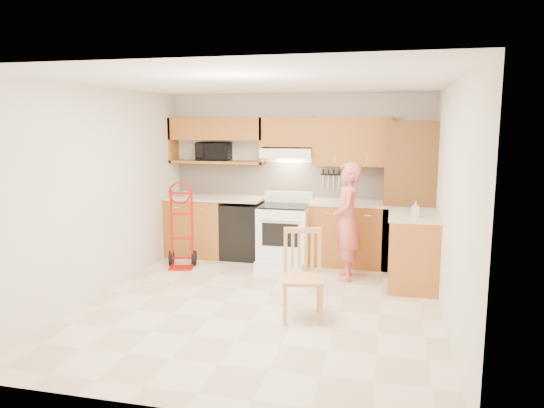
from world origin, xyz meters
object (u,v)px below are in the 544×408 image
(microwave, at_px, (214,151))
(hand_truck, at_px, (181,229))
(person, at_px, (347,222))
(dining_chair, at_px, (303,275))
(range, at_px, (284,231))

(microwave, xyz_separation_m, hand_truck, (-0.21, -0.86, -1.07))
(person, bearing_deg, dining_chair, -18.28)
(hand_truck, xyz_separation_m, dining_chair, (2.04, -1.52, -0.08))
(hand_truck, bearing_deg, dining_chair, -51.41)
(range, height_order, hand_truck, hand_truck)
(range, bearing_deg, dining_chair, -72.19)
(microwave, distance_m, range, 1.70)
(person, height_order, hand_truck, person)
(range, relative_size, person, 0.67)
(hand_truck, bearing_deg, range, 0.86)
(person, bearing_deg, range, -119.69)
(microwave, bearing_deg, dining_chair, -56.76)
(microwave, relative_size, hand_truck, 0.46)
(dining_chair, bearing_deg, microwave, 115.98)
(range, relative_size, dining_chair, 1.11)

